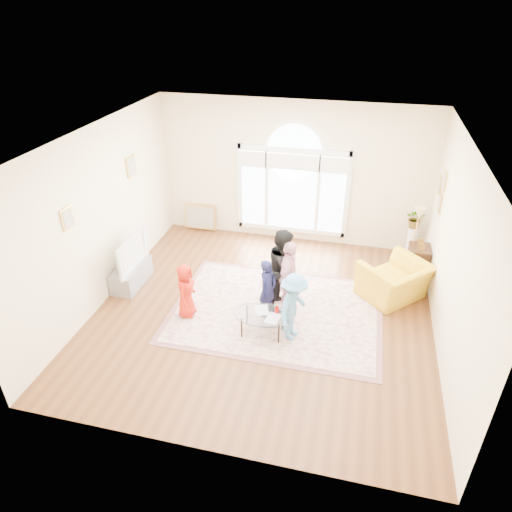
% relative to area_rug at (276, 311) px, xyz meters
% --- Properties ---
extents(ground, '(6.00, 6.00, 0.00)m').
position_rel_area_rug_xyz_m(ground, '(-0.24, -0.08, -0.01)').
color(ground, '#542F18').
rests_on(ground, ground).
extents(room_shell, '(6.00, 6.00, 6.00)m').
position_rel_area_rug_xyz_m(room_shell, '(-0.23, 2.75, 1.56)').
color(room_shell, beige).
rests_on(room_shell, ground).
extents(area_rug, '(3.60, 2.60, 0.02)m').
position_rel_area_rug_xyz_m(area_rug, '(0.00, 0.00, 0.00)').
color(area_rug, beige).
rests_on(area_rug, ground).
extents(rug_border, '(3.80, 2.80, 0.01)m').
position_rel_area_rug_xyz_m(rug_border, '(-0.00, 0.00, -0.00)').
color(rug_border, '#82514F').
rests_on(rug_border, ground).
extents(tv_console, '(0.45, 1.00, 0.42)m').
position_rel_area_rug_xyz_m(tv_console, '(-2.99, 0.22, 0.20)').
color(tv_console, gray).
rests_on(tv_console, ground).
extents(television, '(0.17, 1.13, 0.65)m').
position_rel_area_rug_xyz_m(television, '(-2.99, 0.22, 0.73)').
color(television, black).
rests_on(television, tv_console).
extents(coffee_table, '(1.00, 0.64, 0.54)m').
position_rel_area_rug_xyz_m(coffee_table, '(-0.11, -0.67, 0.39)').
color(coffee_table, silver).
rests_on(coffee_table, ground).
extents(armchair, '(1.51, 1.51, 0.74)m').
position_rel_area_rug_xyz_m(armchair, '(2.06, 0.97, 0.36)').
color(armchair, gold).
rests_on(armchair, ground).
extents(side_cabinet, '(0.40, 0.50, 0.70)m').
position_rel_area_rug_xyz_m(side_cabinet, '(2.54, 1.81, 0.34)').
color(side_cabinet, black).
rests_on(side_cabinet, ground).
extents(floor_lamp, '(0.25, 0.25, 1.51)m').
position_rel_area_rug_xyz_m(floor_lamp, '(2.40, 1.91, 1.27)').
color(floor_lamp, black).
rests_on(floor_lamp, ground).
extents(plant_pedestal, '(0.20, 0.20, 0.70)m').
position_rel_area_rug_xyz_m(plant_pedestal, '(2.46, 2.68, 0.34)').
color(plant_pedestal, white).
rests_on(plant_pedestal, ground).
extents(potted_plant, '(0.43, 0.39, 0.43)m').
position_rel_area_rug_xyz_m(potted_plant, '(2.46, 2.68, 0.91)').
color(potted_plant, '#33722D').
rests_on(potted_plant, plant_pedestal).
extents(leaning_picture, '(0.80, 0.14, 0.62)m').
position_rel_area_rug_xyz_m(leaning_picture, '(-2.46, 2.82, -0.01)').
color(leaning_picture, tan).
rests_on(leaning_picture, ground).
extents(child_red, '(0.34, 0.51, 1.02)m').
position_rel_area_rug_xyz_m(child_red, '(-1.55, -0.47, 0.52)').
color(child_red, red).
rests_on(child_red, area_rug).
extents(child_navy, '(0.40, 0.48, 1.11)m').
position_rel_area_rug_xyz_m(child_navy, '(-0.15, -0.13, 0.57)').
color(child_navy, '#16173C').
rests_on(child_navy, area_rug).
extents(child_black, '(0.68, 0.82, 1.54)m').
position_rel_area_rug_xyz_m(child_black, '(0.07, 0.23, 0.78)').
color(child_black, black).
rests_on(child_black, area_rug).
extents(child_pink, '(0.41, 0.85, 1.41)m').
position_rel_area_rug_xyz_m(child_pink, '(0.18, 0.08, 0.71)').
color(child_pink, '#EEA4B6').
rests_on(child_pink, area_rug).
extents(child_blue, '(0.65, 0.88, 1.23)m').
position_rel_area_rug_xyz_m(child_blue, '(0.40, -0.64, 0.62)').
color(child_blue, '#5491C2').
rests_on(child_blue, area_rug).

